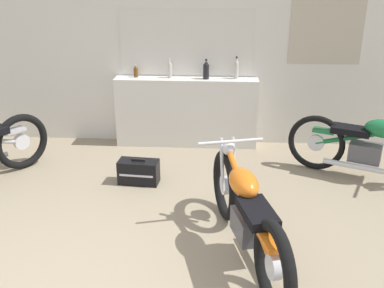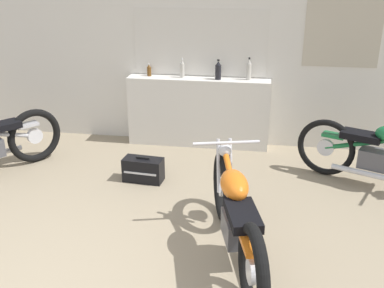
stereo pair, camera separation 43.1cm
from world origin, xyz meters
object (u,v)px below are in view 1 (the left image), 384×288
Objects in this scene: motorcycle_orange at (246,213)px; motorcycle_green at (372,146)px; bottle_right_center at (236,69)px; hard_case_black at (139,172)px; bottle_center at (206,70)px; bottle_leftmost at (136,71)px; bottle_left_center at (170,69)px.

motorcycle_green is at bearing 46.04° from motorcycle_orange.
bottle_right_center reaches higher than motorcycle_orange.
motorcycle_orange is at bearing -48.67° from hard_case_black.
bottle_center is at bearing -173.09° from bottle_right_center.
bottle_leftmost reaches higher than motorcycle_orange.
bottle_left_center reaches higher than motorcycle_green.
hard_case_black is at bearing -131.50° from bottle_right_center.
bottle_left_center is 0.93m from bottle_right_center.
motorcycle_orange is 1.08× the size of motorcycle_green.
bottle_right_center is (0.93, 0.01, 0.02)m from bottle_left_center.
motorcycle_green is 2.83m from hard_case_black.
hard_case_black is (-1.21, 1.38, -0.29)m from motorcycle_orange.
bottle_right_center is at bearing 48.50° from hard_case_black.
bottle_right_center is at bearing 0.92° from bottle_left_center.
motorcycle_green is (1.62, -1.06, -0.68)m from bottle_right_center.
bottle_leftmost is 0.66× the size of bottle_left_center.
motorcycle_green is (3.03, -1.06, -0.63)m from bottle_leftmost.
bottle_center is at bearing 153.55° from motorcycle_green.
bottle_right_center is at bearing -0.02° from bottle_leftmost.
hard_case_black is (-2.80, -0.27, -0.30)m from motorcycle_green.
bottle_left_center is 0.89× the size of bottle_right_center.
bottle_leftmost is 1.41m from bottle_right_center.
hard_case_black is at bearing 131.33° from motorcycle_orange.
bottle_right_center is 2.03m from hard_case_black.
motorcycle_green is (2.55, -1.05, -0.67)m from bottle_left_center.
motorcycle_green is 3.81× the size of hard_case_black.
bottle_center is 2.78m from motorcycle_orange.
bottle_right_center reaches higher than bottle_leftmost.
bottle_left_center is at bearing -179.08° from bottle_right_center.
motorcycle_orange reaches higher than hard_case_black.
hard_case_black is at bearing -120.72° from bottle_center.
motorcycle_green is at bearing -22.39° from bottle_left_center.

